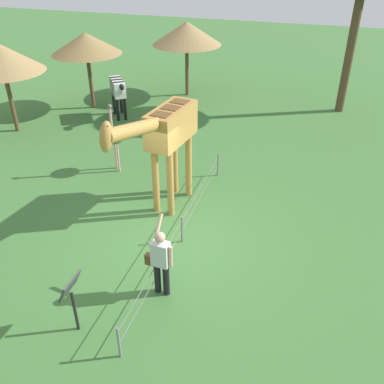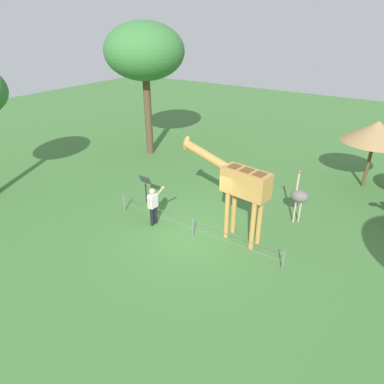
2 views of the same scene
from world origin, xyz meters
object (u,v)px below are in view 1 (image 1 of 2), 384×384
(zebra, at_px, (118,90))
(shade_hut_far, at_px, (187,33))
(info_sign, at_px, (71,293))
(shade_hut_near, at_px, (86,44))
(shade_hut_aside, at_px, (1,58))
(giraffe, at_px, (166,134))
(visitor, at_px, (161,259))
(ostrich, at_px, (115,136))

(zebra, xyz_separation_m, shade_hut_far, (-3.51, 1.74, 1.58))
(info_sign, bearing_deg, shade_hut_near, -152.82)
(shade_hut_near, height_order, shade_hut_aside, shade_hut_aside)
(giraffe, relative_size, shade_hut_aside, 1.17)
(visitor, relative_size, shade_hut_near, 0.56)
(shade_hut_near, bearing_deg, giraffe, 42.18)
(shade_hut_far, bearing_deg, visitor, 15.60)
(giraffe, xyz_separation_m, shade_hut_near, (-6.39, -5.79, 0.46))
(zebra, distance_m, ostrich, 4.52)
(giraffe, relative_size, info_sign, 2.89)
(shade_hut_near, relative_size, shade_hut_far, 0.96)
(shade_hut_aside, bearing_deg, zebra, 127.19)
(giraffe, bearing_deg, ostrich, -124.66)
(ostrich, height_order, info_sign, ostrich)
(visitor, height_order, ostrich, ostrich)
(shade_hut_near, xyz_separation_m, info_sign, (10.88, 5.59, -1.74))
(zebra, height_order, shade_hut_far, shade_hut_far)
(info_sign, bearing_deg, giraffe, 177.44)
(giraffe, height_order, shade_hut_far, giraffe)
(visitor, xyz_separation_m, ostrich, (-4.67, -3.29, 0.27))
(shade_hut_far, bearing_deg, info_sign, 9.27)
(ostrich, xyz_separation_m, info_sign, (6.08, 2.10, -0.23))
(zebra, relative_size, shade_hut_aside, 0.51)
(shade_hut_aside, distance_m, info_sign, 10.72)
(shade_hut_far, height_order, info_sign, shade_hut_far)
(shade_hut_far, bearing_deg, giraffe, 14.83)
(zebra, relative_size, shade_hut_near, 0.53)
(shade_hut_aside, bearing_deg, shade_hut_far, 140.22)
(shade_hut_near, height_order, shade_hut_far, shade_hut_far)
(giraffe, relative_size, ostrich, 1.69)
(ostrich, bearing_deg, shade_hut_aside, -108.38)
(visitor, distance_m, ostrich, 5.72)
(shade_hut_far, distance_m, shade_hut_aside, 7.71)
(giraffe, xyz_separation_m, visitor, (3.08, 0.99, -1.33))
(ostrich, relative_size, shade_hut_far, 0.70)
(zebra, xyz_separation_m, info_sign, (10.19, 3.98, -0.21))
(ostrich, distance_m, info_sign, 6.44)
(ostrich, bearing_deg, shade_hut_far, -178.96)
(ostrich, height_order, shade_hut_aside, shade_hut_aside)
(giraffe, xyz_separation_m, ostrich, (-1.59, -2.30, -1.06))
(zebra, distance_m, shade_hut_aside, 4.31)
(shade_hut_near, bearing_deg, zebra, 66.70)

